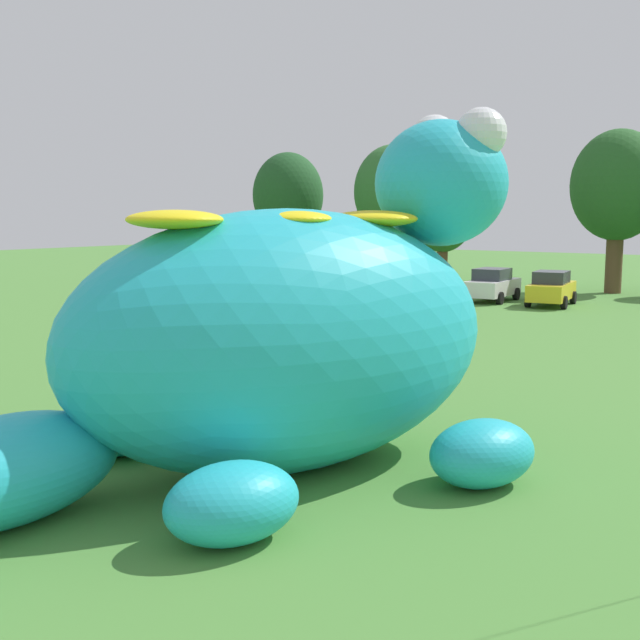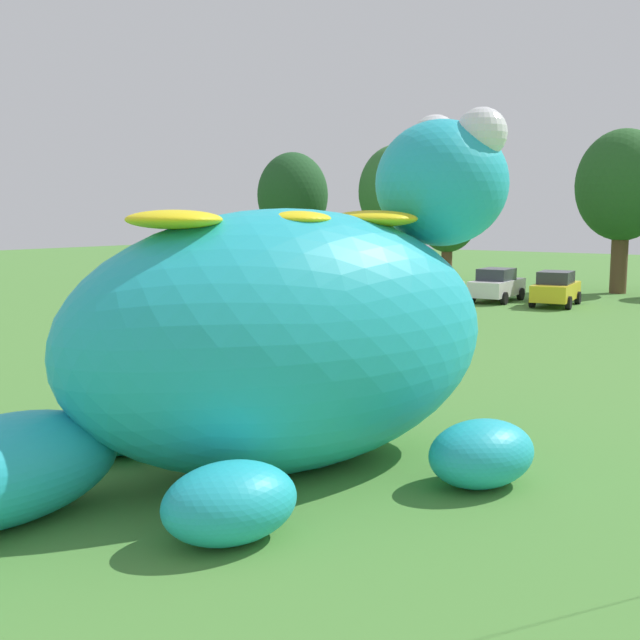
{
  "view_description": "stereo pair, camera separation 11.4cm",
  "coord_description": "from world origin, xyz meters",
  "px_view_note": "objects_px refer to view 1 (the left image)",
  "views": [
    {
      "loc": [
        8.9,
        -11.25,
        4.52
      ],
      "look_at": [
        0.68,
        0.49,
        2.56
      ],
      "focal_mm": 43.77,
      "sensor_mm": 36.0,
      "label": 1
    },
    {
      "loc": [
        8.99,
        -11.18,
        4.52
      ],
      "look_at": [
        0.68,
        0.49,
        2.56
      ],
      "focal_mm": 43.77,
      "sensor_mm": 36.0,
      "label": 2
    }
  ],
  "objects_px": {
    "spectator_near_inflatable": "(194,336)",
    "spectator_far_side": "(214,318)",
    "car_red": "(425,282)",
    "spectator_by_cars": "(458,300)",
    "spectator_mid_field": "(290,326)",
    "car_white": "(493,285)",
    "spectator_wandering": "(401,299)",
    "giant_inflatable_creature": "(287,337)",
    "car_yellow": "(551,288)"
  },
  "relations": [
    {
      "from": "car_white",
      "to": "car_yellow",
      "type": "xyz_separation_m",
      "value": [
        3.17,
        -0.2,
        0.0
      ]
    },
    {
      "from": "car_red",
      "to": "spectator_wandering",
      "type": "bearing_deg",
      "value": -69.61
    },
    {
      "from": "giant_inflatable_creature",
      "to": "spectator_by_cars",
      "type": "relative_size",
      "value": 7.62
    },
    {
      "from": "car_white",
      "to": "spectator_far_side",
      "type": "relative_size",
      "value": 2.44
    },
    {
      "from": "spectator_far_side",
      "to": "giant_inflatable_creature",
      "type": "bearing_deg",
      "value": -42.03
    },
    {
      "from": "car_yellow",
      "to": "spectator_near_inflatable",
      "type": "height_order",
      "value": "car_yellow"
    },
    {
      "from": "spectator_wandering",
      "to": "spectator_by_cars",
      "type": "bearing_deg",
      "value": 19.72
    },
    {
      "from": "giant_inflatable_creature",
      "to": "car_yellow",
      "type": "bearing_deg",
      "value": 99.22
    },
    {
      "from": "spectator_near_inflatable",
      "to": "spectator_wandering",
      "type": "bearing_deg",
      "value": 89.45
    },
    {
      "from": "car_red",
      "to": "car_white",
      "type": "xyz_separation_m",
      "value": [
        3.61,
        0.6,
        0.0
      ]
    },
    {
      "from": "spectator_near_inflatable",
      "to": "car_red",
      "type": "bearing_deg",
      "value": 97.86
    },
    {
      "from": "car_red",
      "to": "giant_inflatable_creature",
      "type": "bearing_deg",
      "value": -67.38
    },
    {
      "from": "giant_inflatable_creature",
      "to": "car_white",
      "type": "xyz_separation_m",
      "value": [
        -7.6,
        27.5,
        -1.52
      ]
    },
    {
      "from": "spectator_near_inflatable",
      "to": "spectator_by_cars",
      "type": "distance_m",
      "value": 13.72
    },
    {
      "from": "spectator_near_inflatable",
      "to": "spectator_far_side",
      "type": "bearing_deg",
      "value": 124.03
    },
    {
      "from": "spectator_near_inflatable",
      "to": "spectator_mid_field",
      "type": "xyz_separation_m",
      "value": [
        1.13,
        3.34,
        0.0
      ]
    },
    {
      "from": "car_red",
      "to": "spectator_wandering",
      "type": "distance_m",
      "value": 8.54
    },
    {
      "from": "giant_inflatable_creature",
      "to": "car_yellow",
      "type": "distance_m",
      "value": 27.7
    },
    {
      "from": "giant_inflatable_creature",
      "to": "car_red",
      "type": "bearing_deg",
      "value": 112.62
    },
    {
      "from": "giant_inflatable_creature",
      "to": "spectator_near_inflatable",
      "type": "bearing_deg",
      "value": 143.28
    },
    {
      "from": "giant_inflatable_creature",
      "to": "car_red",
      "type": "xyz_separation_m",
      "value": [
        -11.21,
        26.91,
        -1.52
      ]
    },
    {
      "from": "car_yellow",
      "to": "spectator_mid_field",
      "type": "distance_m",
      "value": 17.95
    },
    {
      "from": "car_red",
      "to": "spectator_by_cars",
      "type": "xyz_separation_m",
      "value": [
        5.3,
        -7.18,
        -0.01
      ]
    },
    {
      "from": "spectator_mid_field",
      "to": "giant_inflatable_creature",
      "type": "bearing_deg",
      "value": -52.96
    },
    {
      "from": "spectator_near_inflatable",
      "to": "spectator_wandering",
      "type": "distance_m",
      "value": 12.67
    },
    {
      "from": "spectator_by_cars",
      "to": "car_white",
      "type": "bearing_deg",
      "value": 102.25
    },
    {
      "from": "spectator_mid_field",
      "to": "spectator_by_cars",
      "type": "xyz_separation_m",
      "value": [
        1.31,
        10.16,
        0.0
      ]
    },
    {
      "from": "spectator_wandering",
      "to": "spectator_far_side",
      "type": "xyz_separation_m",
      "value": [
        -2.36,
        -9.35,
        0.0
      ]
    },
    {
      "from": "spectator_by_cars",
      "to": "spectator_wandering",
      "type": "distance_m",
      "value": 2.47
    },
    {
      "from": "spectator_near_inflatable",
      "to": "spectator_mid_field",
      "type": "relative_size",
      "value": 1.0
    },
    {
      "from": "car_red",
      "to": "spectator_mid_field",
      "type": "height_order",
      "value": "car_red"
    },
    {
      "from": "car_red",
      "to": "spectator_mid_field",
      "type": "bearing_deg",
      "value": -77.05
    },
    {
      "from": "car_red",
      "to": "car_yellow",
      "type": "xyz_separation_m",
      "value": [
        6.78,
        0.39,
        0.0
      ]
    },
    {
      "from": "car_red",
      "to": "car_white",
      "type": "bearing_deg",
      "value": 9.36
    },
    {
      "from": "giant_inflatable_creature",
      "to": "car_red",
      "type": "relative_size",
      "value": 2.99
    },
    {
      "from": "giant_inflatable_creature",
      "to": "car_white",
      "type": "height_order",
      "value": "giant_inflatable_creature"
    },
    {
      "from": "spectator_by_cars",
      "to": "spectator_mid_field",
      "type": "bearing_deg",
      "value": -97.36
    },
    {
      "from": "car_yellow",
      "to": "spectator_wandering",
      "type": "distance_m",
      "value": 9.22
    },
    {
      "from": "car_yellow",
      "to": "spectator_by_cars",
      "type": "relative_size",
      "value": 2.51
    },
    {
      "from": "spectator_mid_field",
      "to": "spectator_near_inflatable",
      "type": "bearing_deg",
      "value": -108.71
    },
    {
      "from": "spectator_near_inflatable",
      "to": "spectator_by_cars",
      "type": "relative_size",
      "value": 1.0
    },
    {
      "from": "spectator_by_cars",
      "to": "car_red",
      "type": "bearing_deg",
      "value": 126.44
    },
    {
      "from": "car_yellow",
      "to": "spectator_far_side",
      "type": "relative_size",
      "value": 2.51
    },
    {
      "from": "spectator_far_side",
      "to": "spectator_near_inflatable",
      "type": "bearing_deg",
      "value": -55.97
    },
    {
      "from": "giant_inflatable_creature",
      "to": "spectator_wandering",
      "type": "xyz_separation_m",
      "value": [
        -8.24,
        18.9,
        -1.53
      ]
    },
    {
      "from": "car_white",
      "to": "spectator_mid_field",
      "type": "bearing_deg",
      "value": -88.8
    },
    {
      "from": "car_white",
      "to": "spectator_by_cars",
      "type": "height_order",
      "value": "car_white"
    },
    {
      "from": "giant_inflatable_creature",
      "to": "spectator_near_inflatable",
      "type": "height_order",
      "value": "giant_inflatable_creature"
    },
    {
      "from": "spectator_near_inflatable",
      "to": "spectator_far_side",
      "type": "relative_size",
      "value": 1.0
    },
    {
      "from": "spectator_wandering",
      "to": "spectator_far_side",
      "type": "relative_size",
      "value": 1.0
    }
  ]
}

